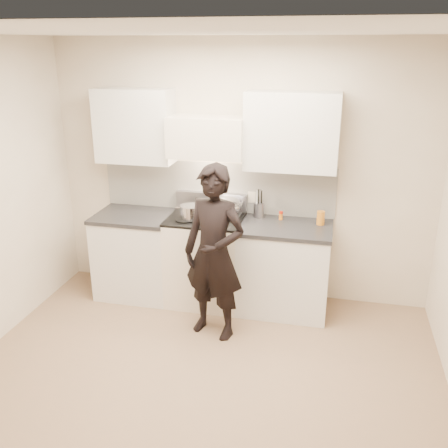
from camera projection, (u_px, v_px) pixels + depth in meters
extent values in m
plane|color=#7E6148|center=(197.00, 385.00, 4.07)|extent=(4.00, 4.00, 0.00)
cube|color=beige|center=(240.00, 173.00, 5.22)|extent=(4.00, 0.04, 2.70)
cube|color=beige|center=(74.00, 380.00, 2.01)|extent=(4.00, 0.04, 2.70)
cube|color=silver|center=(190.00, 33.00, 3.15)|extent=(4.00, 3.50, 0.02)
cube|color=white|center=(217.00, 187.00, 5.31)|extent=(2.50, 0.02, 0.53)
cube|color=#9A9AA6|center=(212.00, 201.00, 5.34)|extent=(0.76, 0.08, 0.20)
cube|color=beige|center=(207.00, 137.00, 4.96)|extent=(0.76, 0.40, 0.40)
cylinder|color=silver|center=(203.00, 158.00, 4.86)|extent=(0.66, 0.02, 0.02)
cube|color=silver|center=(292.00, 132.00, 4.79)|extent=(0.90, 0.33, 0.75)
cube|color=silver|center=(135.00, 126.00, 5.13)|extent=(0.80, 0.33, 0.75)
cube|color=beige|center=(252.00, 197.00, 5.25)|extent=(0.08, 0.01, 0.12)
cube|color=beige|center=(206.00, 260.00, 5.29)|extent=(0.76, 0.65, 0.92)
cube|color=black|center=(205.00, 218.00, 5.12)|extent=(0.76, 0.65, 0.02)
cube|color=silver|center=(223.00, 215.00, 5.20)|extent=(0.36, 0.34, 0.01)
cylinder|color=silver|center=(198.00, 243.00, 4.91)|extent=(0.62, 0.02, 0.02)
cylinder|color=black|center=(184.00, 220.00, 5.02)|extent=(0.18, 0.18, 0.01)
cylinder|color=black|center=(219.00, 223.00, 4.94)|extent=(0.18, 0.18, 0.01)
cylinder|color=black|center=(193.00, 211.00, 5.29)|extent=(0.18, 0.18, 0.01)
cylinder|color=black|center=(226.00, 213.00, 5.22)|extent=(0.18, 0.18, 0.01)
cube|color=silver|center=(284.00, 269.00, 5.12)|extent=(0.90, 0.65, 0.88)
cube|color=black|center=(286.00, 228.00, 4.96)|extent=(0.92, 0.67, 0.04)
cube|color=silver|center=(137.00, 255.00, 5.46)|extent=(0.80, 0.65, 0.88)
cube|color=black|center=(134.00, 216.00, 5.30)|extent=(0.82, 0.67, 0.04)
ellipsoid|color=silver|center=(227.00, 205.00, 5.15)|extent=(0.33, 0.33, 0.18)
torus|color=silver|center=(227.00, 201.00, 5.13)|extent=(0.35, 0.35, 0.02)
ellipsoid|color=#C1AB8F|center=(227.00, 206.00, 5.15)|extent=(0.19, 0.19, 0.09)
cylinder|color=white|center=(219.00, 200.00, 5.00)|extent=(0.08, 0.24, 0.18)
cylinder|color=silver|center=(190.00, 212.00, 5.02)|extent=(0.25, 0.25, 0.14)
cube|color=silver|center=(178.00, 207.00, 4.99)|extent=(0.05, 0.03, 0.01)
cube|color=silver|center=(203.00, 207.00, 5.00)|extent=(0.05, 0.03, 0.01)
cylinder|color=#9A9AA6|center=(259.00, 210.00, 5.17)|extent=(0.11, 0.11, 0.16)
cylinder|color=black|center=(261.00, 203.00, 5.13)|extent=(0.01, 0.01, 0.27)
cylinder|color=white|center=(261.00, 203.00, 5.15)|extent=(0.01, 0.01, 0.27)
cylinder|color=#9A9AA6|center=(260.00, 202.00, 5.17)|extent=(0.01, 0.01, 0.27)
cylinder|color=black|center=(258.00, 202.00, 5.17)|extent=(0.01, 0.01, 0.27)
cylinder|color=#9A9AA6|center=(257.00, 203.00, 5.16)|extent=(0.01, 0.01, 0.27)
cylinder|color=white|center=(257.00, 203.00, 5.14)|extent=(0.01, 0.01, 0.27)
cylinder|color=black|center=(258.00, 204.00, 5.12)|extent=(0.01, 0.01, 0.27)
cylinder|color=#9A9AA6|center=(260.00, 204.00, 5.12)|extent=(0.01, 0.01, 0.27)
cylinder|color=orange|center=(281.00, 217.00, 5.11)|extent=(0.04, 0.04, 0.07)
cylinder|color=red|center=(281.00, 213.00, 5.10)|extent=(0.04, 0.04, 0.02)
cylinder|color=#BD6F1B|center=(321.00, 218.00, 4.96)|extent=(0.08, 0.08, 0.14)
imported|color=black|center=(214.00, 253.00, 4.54)|extent=(0.69, 0.54, 1.65)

